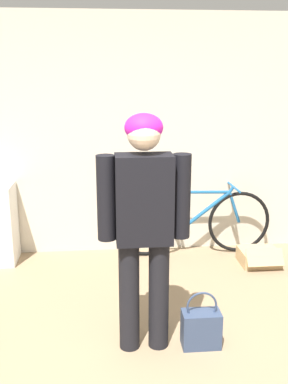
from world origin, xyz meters
name	(u,v)px	position (x,y,z in m)	size (l,w,h in m)	color
wall_back	(120,137)	(0.00, 2.84, 1.30)	(8.00, 0.07, 2.60)	beige
person	(144,216)	(0.09, 0.91, 1.03)	(0.65, 0.25, 1.73)	black
bicycle	(193,222)	(0.79, 2.62, 0.38)	(1.76, 0.46, 0.78)	black
handbag	(201,328)	(0.51, 0.87, 0.15)	(0.29, 0.16, 0.44)	#334260
cardboard_box	(259,257)	(1.45, 2.27, 0.08)	(0.40, 0.41, 0.22)	tan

